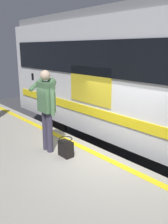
{
  "coord_description": "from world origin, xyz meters",
  "views": [
    {
      "loc": [
        -3.58,
        3.74,
        3.35
      ],
      "look_at": [
        0.45,
        0.3,
        1.92
      ],
      "focal_mm": 38.25,
      "sensor_mm": 36.0,
      "label": 1
    }
  ],
  "objects": [
    {
      "name": "safety_line",
      "position": [
        0.0,
        0.3,
        1.02
      ],
      "size": [
        12.83,
        0.16,
        0.01
      ],
      "primitive_type": "cube",
      "color": "yellow",
      "rests_on": "platform"
    },
    {
      "name": "handbag",
      "position": [
        0.39,
        0.89,
        1.21
      ],
      "size": [
        0.33,
        0.3,
        0.42
      ],
      "color": "black",
      "rests_on": "platform"
    },
    {
      "name": "track_rail_near",
      "position": [
        0.0,
        -1.3,
        0.08
      ],
      "size": [
        17.02,
        0.08,
        0.16
      ],
      "primitive_type": "cube",
      "color": "slate",
      "rests_on": "ground"
    },
    {
      "name": "passenger",
      "position": [
        0.9,
        1.01,
        2.12
      ],
      "size": [
        0.57,
        0.55,
        1.87
      ],
      "color": "#383347",
      "rests_on": "platform"
    },
    {
      "name": "ground_plane",
      "position": [
        0.0,
        0.0,
        0.0
      ],
      "size": [
        24.05,
        24.05,
        0.0
      ],
      "primitive_type": "plane",
      "color": "#3D3D3F"
    },
    {
      "name": "track_rail_far",
      "position": [
        0.0,
        -2.74,
        0.08
      ],
      "size": [
        17.02,
        0.08,
        0.16
      ],
      "primitive_type": "cube",
      "color": "slate",
      "rests_on": "ground"
    },
    {
      "name": "platform",
      "position": [
        0.0,
        2.03,
        0.51
      ],
      "size": [
        13.09,
        4.06,
        1.02
      ],
      "primitive_type": "cube",
      "color": "#9E998E",
      "rests_on": "ground"
    }
  ]
}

